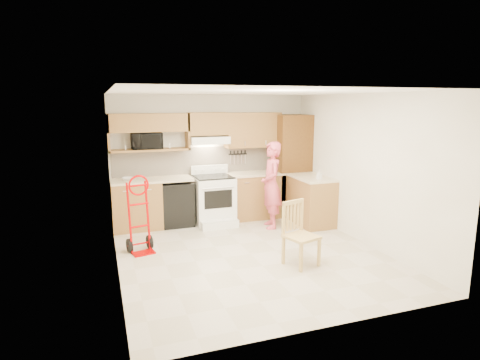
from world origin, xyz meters
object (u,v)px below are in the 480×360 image
range (215,196)px  dining_chair (302,234)px  person (271,185)px  hand_truck (140,218)px  microwave (146,141)px

range → dining_chair: range is taller
person → dining_chair: person is taller
person → hand_truck: (-2.48, -0.54, -0.26)m
range → hand_truck: size_ratio=0.99×
microwave → dining_chair: bearing=-58.1°
microwave → range: bearing=-16.0°
dining_chair → microwave: bearing=106.7°
person → hand_truck: person is taller
hand_truck → microwave: bearing=65.5°
range → person: size_ratio=0.68×
person → dining_chair: bearing=0.5°
hand_truck → dining_chair: bearing=-43.6°
person → microwave: bearing=-101.7°
microwave → dining_chair: (1.85, -2.73, -1.17)m
microwave → dining_chair: 3.50m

